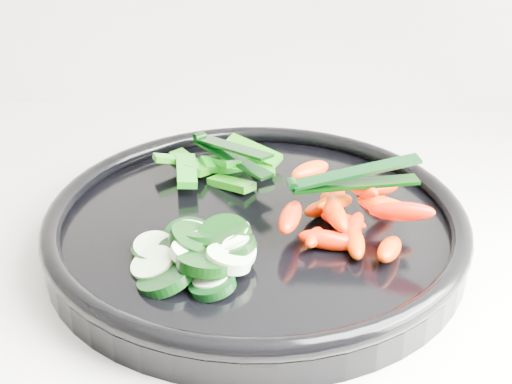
{
  "coord_description": "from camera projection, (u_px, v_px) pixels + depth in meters",
  "views": [
    {
      "loc": [
        0.46,
        1.12,
        1.28
      ],
      "look_at": [
        0.43,
        1.66,
        0.99
      ],
      "focal_mm": 50.0,
      "sensor_mm": 36.0,
      "label": 1
    }
  ],
  "objects": [
    {
      "name": "tong_carrot",
      "position": [
        352.0,
        178.0,
        0.6
      ],
      "size": [
        0.11,
        0.04,
        0.02
      ],
      "color": "black",
      "rests_on": "carrot_pile"
    },
    {
      "name": "cucumber_pile",
      "position": [
        198.0,
        249.0,
        0.58
      ],
      "size": [
        0.12,
        0.12,
        0.04
      ],
      "color": "black",
      "rests_on": "veggie_tray"
    },
    {
      "name": "veggie_tray",
      "position": [
        256.0,
        226.0,
        0.64
      ],
      "size": [
        0.42,
        0.42,
        0.04
      ],
      "color": "black",
      "rests_on": "counter"
    },
    {
      "name": "carrot_pile",
      "position": [
        347.0,
        211.0,
        0.61
      ],
      "size": [
        0.13,
        0.16,
        0.06
      ],
      "color": "red",
      "rests_on": "veggie_tray"
    },
    {
      "name": "tong_pepper",
      "position": [
        230.0,
        151.0,
        0.7
      ],
      "size": [
        0.09,
        0.09,
        0.02
      ],
      "color": "black",
      "rests_on": "pepper_pile"
    },
    {
      "name": "pepper_pile",
      "position": [
        219.0,
        165.0,
        0.71
      ],
      "size": [
        0.13,
        0.1,
        0.04
      ],
      "color": "#09640B",
      "rests_on": "veggie_tray"
    }
  ]
}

